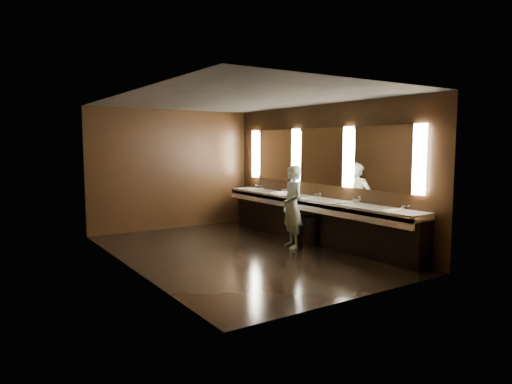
# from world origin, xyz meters

# --- Properties ---
(floor) EXTENTS (6.00, 6.00, 0.00)m
(floor) POSITION_xyz_m (0.00, 0.00, 0.00)
(floor) COLOR black
(floor) RESTS_ON ground
(ceiling) EXTENTS (4.00, 6.00, 0.02)m
(ceiling) POSITION_xyz_m (0.00, 0.00, 2.80)
(ceiling) COLOR #2D2D2B
(ceiling) RESTS_ON wall_back
(wall_back) EXTENTS (4.00, 0.02, 2.80)m
(wall_back) POSITION_xyz_m (0.00, 3.00, 1.40)
(wall_back) COLOR black
(wall_back) RESTS_ON floor
(wall_front) EXTENTS (4.00, 0.02, 2.80)m
(wall_front) POSITION_xyz_m (0.00, -3.00, 1.40)
(wall_front) COLOR black
(wall_front) RESTS_ON floor
(wall_left) EXTENTS (0.02, 6.00, 2.80)m
(wall_left) POSITION_xyz_m (-2.00, 0.00, 1.40)
(wall_left) COLOR black
(wall_left) RESTS_ON floor
(wall_right) EXTENTS (0.02, 6.00, 2.80)m
(wall_right) POSITION_xyz_m (2.00, 0.00, 1.40)
(wall_right) COLOR black
(wall_right) RESTS_ON floor
(sink_counter) EXTENTS (0.55, 5.40, 1.01)m
(sink_counter) POSITION_xyz_m (1.79, 0.00, 0.50)
(sink_counter) COLOR black
(sink_counter) RESTS_ON floor
(mirror_band) EXTENTS (0.06, 5.03, 1.15)m
(mirror_band) POSITION_xyz_m (1.98, -0.00, 1.75)
(mirror_band) COLOR #FEEBCE
(mirror_band) RESTS_ON wall_right
(person) EXTENTS (0.51, 0.66, 1.60)m
(person) POSITION_xyz_m (1.08, -0.22, 0.80)
(person) COLOR #9BD7E8
(person) RESTS_ON floor
(trash_bin) EXTENTS (0.43, 0.43, 0.56)m
(trash_bin) POSITION_xyz_m (1.58, -0.24, 0.28)
(trash_bin) COLOR black
(trash_bin) RESTS_ON floor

